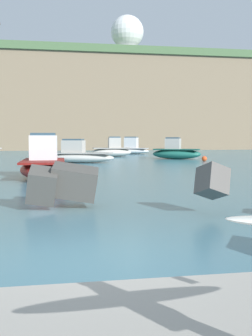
{
  "coord_description": "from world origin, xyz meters",
  "views": [
    {
      "loc": [
        -0.48,
        -6.56,
        1.91
      ],
      "look_at": [
        0.81,
        0.5,
        1.4
      ],
      "focal_mm": 44.71,
      "sensor_mm": 36.0,
      "label": 1
    }
  ],
  "objects_px": {
    "boat_far_centre": "(78,155)",
    "radar_dome": "(127,36)",
    "boat_mid_right": "(129,149)",
    "mooring_buoy_inner": "(204,159)",
    "boat_mid_left": "(112,150)",
    "boat_mid_centre": "(176,152)",
    "mooring_buoy_outer": "(196,153)",
    "boat_far_left": "(44,164)"
  },
  "relations": [
    {
      "from": "boat_mid_centre",
      "to": "boat_far_left",
      "type": "xyz_separation_m",
      "value": [
        -11.63,
        -16.37,
        0.02
      ]
    },
    {
      "from": "boat_mid_left",
      "to": "boat_mid_centre",
      "type": "xyz_separation_m",
      "value": [
        5.08,
        -5.6,
        -0.02
      ]
    },
    {
      "from": "boat_mid_left",
      "to": "boat_mid_right",
      "type": "relative_size",
      "value": 0.78
    },
    {
      "from": "boat_far_centre",
      "to": "radar_dome",
      "type": "height_order",
      "value": "radar_dome"
    },
    {
      "from": "boat_mid_centre",
      "to": "radar_dome",
      "type": "xyz_separation_m",
      "value": [
        3.52,
        43.42,
        20.72
      ]
    },
    {
      "from": "mooring_buoy_outer",
      "to": "radar_dome",
      "type": "height_order",
      "value": "radar_dome"
    },
    {
      "from": "mooring_buoy_outer",
      "to": "boat_far_centre",
      "type": "bearing_deg",
      "value": -139.66
    },
    {
      "from": "boat_mid_left",
      "to": "boat_mid_centre",
      "type": "relative_size",
      "value": 0.88
    },
    {
      "from": "boat_mid_left",
      "to": "boat_far_left",
      "type": "height_order",
      "value": "boat_far_left"
    },
    {
      "from": "boat_mid_centre",
      "to": "mooring_buoy_outer",
      "type": "xyz_separation_m",
      "value": [
        4.61,
        7.54,
        -0.43
      ]
    },
    {
      "from": "boat_mid_centre",
      "to": "boat_far_left",
      "type": "distance_m",
      "value": 20.09
    },
    {
      "from": "radar_dome",
      "to": "mooring_buoy_inner",
      "type": "bearing_deg",
      "value": -92.78
    },
    {
      "from": "boat_mid_right",
      "to": "boat_mid_left",
      "type": "bearing_deg",
      "value": -113.51
    },
    {
      "from": "boat_far_centre",
      "to": "mooring_buoy_outer",
      "type": "relative_size",
      "value": 13.21
    },
    {
      "from": "boat_far_centre",
      "to": "mooring_buoy_inner",
      "type": "bearing_deg",
      "value": 1.32
    },
    {
      "from": "mooring_buoy_inner",
      "to": "mooring_buoy_outer",
      "type": "xyz_separation_m",
      "value": [
        3.4,
        11.5,
        0.0
      ]
    },
    {
      "from": "boat_far_left",
      "to": "boat_far_centre",
      "type": "relative_size",
      "value": 0.85
    },
    {
      "from": "mooring_buoy_outer",
      "to": "radar_dome",
      "type": "xyz_separation_m",
      "value": [
        -1.1,
        35.88,
        21.14
      ]
    },
    {
      "from": "boat_mid_right",
      "to": "boat_far_left",
      "type": "height_order",
      "value": "boat_far_left"
    },
    {
      "from": "boat_mid_right",
      "to": "mooring_buoy_inner",
      "type": "xyz_separation_m",
      "value": [
        3.2,
        -16.66,
        -0.41
      ]
    },
    {
      "from": "boat_mid_centre",
      "to": "boat_mid_right",
      "type": "relative_size",
      "value": 0.89
    },
    {
      "from": "boat_mid_right",
      "to": "mooring_buoy_inner",
      "type": "relative_size",
      "value": 12.07
    },
    {
      "from": "boat_far_centre",
      "to": "boat_mid_right",
      "type": "bearing_deg",
      "value": 66.87
    },
    {
      "from": "mooring_buoy_outer",
      "to": "mooring_buoy_inner",
      "type": "bearing_deg",
      "value": -106.46
    },
    {
      "from": "mooring_buoy_inner",
      "to": "mooring_buoy_outer",
      "type": "relative_size",
      "value": 1.0
    },
    {
      "from": "boat_mid_centre",
      "to": "mooring_buoy_inner",
      "type": "distance_m",
      "value": 4.16
    },
    {
      "from": "mooring_buoy_inner",
      "to": "radar_dome",
      "type": "relative_size",
      "value": 0.05
    },
    {
      "from": "radar_dome",
      "to": "mooring_buoy_outer",
      "type": "bearing_deg",
      "value": -88.25
    },
    {
      "from": "boat_mid_centre",
      "to": "mooring_buoy_outer",
      "type": "relative_size",
      "value": 10.71
    },
    {
      "from": "mooring_buoy_inner",
      "to": "boat_far_left",
      "type": "bearing_deg",
      "value": -135.98
    },
    {
      "from": "boat_mid_left",
      "to": "boat_far_left",
      "type": "xyz_separation_m",
      "value": [
        -6.56,
        -21.97,
        0.0
      ]
    },
    {
      "from": "boat_mid_left",
      "to": "mooring_buoy_outer",
      "type": "bearing_deg",
      "value": 11.33
    },
    {
      "from": "boat_mid_right",
      "to": "boat_far_left",
      "type": "xyz_separation_m",
      "value": [
        -9.65,
        -29.07,
        0.04
      ]
    },
    {
      "from": "boat_mid_right",
      "to": "mooring_buoy_inner",
      "type": "distance_m",
      "value": 16.97
    },
    {
      "from": "boat_mid_left",
      "to": "mooring_buoy_inner",
      "type": "xyz_separation_m",
      "value": [
        6.29,
        -9.56,
        -0.44
      ]
    },
    {
      "from": "boat_mid_right",
      "to": "boat_far_left",
      "type": "relative_size",
      "value": 1.08
    },
    {
      "from": "boat_far_centre",
      "to": "boat_mid_left",
      "type": "bearing_deg",
      "value": 67.14
    },
    {
      "from": "boat_mid_right",
      "to": "mooring_buoy_outer",
      "type": "height_order",
      "value": "boat_mid_right"
    },
    {
      "from": "mooring_buoy_inner",
      "to": "radar_dome",
      "type": "height_order",
      "value": "radar_dome"
    },
    {
      "from": "mooring_buoy_outer",
      "to": "boat_far_left",
      "type": "bearing_deg",
      "value": -124.19
    },
    {
      "from": "boat_mid_centre",
      "to": "radar_dome",
      "type": "height_order",
      "value": "radar_dome"
    },
    {
      "from": "mooring_buoy_inner",
      "to": "mooring_buoy_outer",
      "type": "bearing_deg",
      "value": 73.54
    }
  ]
}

